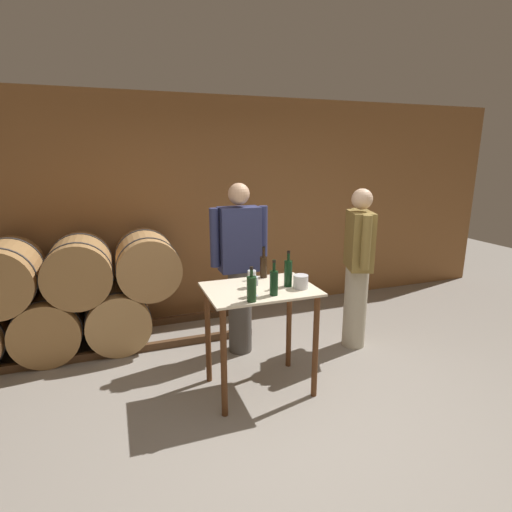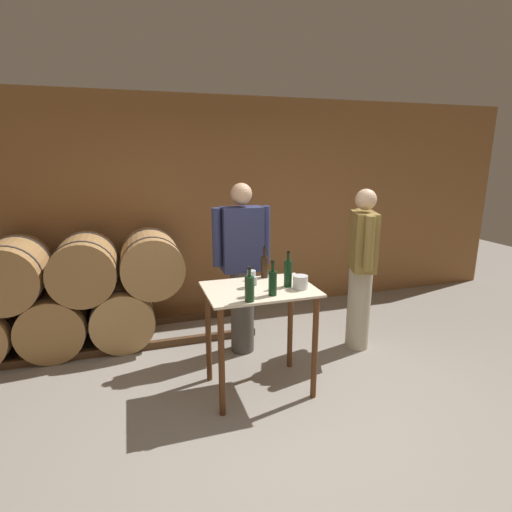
{
  "view_description": "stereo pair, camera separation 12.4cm",
  "coord_description": "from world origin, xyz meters",
  "px_view_note": "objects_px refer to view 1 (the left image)",
  "views": [
    {
      "loc": [
        -1.25,
        -2.38,
        2.01
      ],
      "look_at": [
        -0.15,
        0.67,
        1.18
      ],
      "focal_mm": 28.0,
      "sensor_mm": 36.0,
      "label": 1
    },
    {
      "loc": [
        -1.13,
        -2.42,
        2.01
      ],
      "look_at": [
        -0.15,
        0.67,
        1.18
      ],
      "focal_mm": 28.0,
      "sensor_mm": 36.0,
      "label": 2
    }
  ],
  "objects_px": {
    "wine_bottle_center": "(264,266)",
    "person_host": "(358,266)",
    "wine_glass_near_center": "(252,275)",
    "wine_bottle_left": "(274,282)",
    "wine_bottle_right": "(288,272)",
    "ice_bucket": "(301,282)",
    "wine_bottle_far_left": "(252,288)",
    "wine_glass_near_left": "(254,282)",
    "person_visitor_with_scarf": "(240,266)"
  },
  "relations": [
    {
      "from": "wine_bottle_center",
      "to": "ice_bucket",
      "type": "relative_size",
      "value": 2.34
    },
    {
      "from": "wine_glass_near_center",
      "to": "person_host",
      "type": "bearing_deg",
      "value": 16.58
    },
    {
      "from": "person_host",
      "to": "wine_bottle_right",
      "type": "bearing_deg",
      "value": -154.93
    },
    {
      "from": "wine_glass_near_left",
      "to": "person_visitor_with_scarf",
      "type": "relative_size",
      "value": 0.09
    },
    {
      "from": "wine_bottle_far_left",
      "to": "person_host",
      "type": "bearing_deg",
      "value": 26.52
    },
    {
      "from": "wine_bottle_left",
      "to": "wine_glass_near_center",
      "type": "height_order",
      "value": "wine_bottle_left"
    },
    {
      "from": "wine_glass_near_left",
      "to": "person_host",
      "type": "bearing_deg",
      "value": 23.77
    },
    {
      "from": "wine_bottle_far_left",
      "to": "person_host",
      "type": "xyz_separation_m",
      "value": [
        1.41,
        0.7,
        -0.15
      ]
    },
    {
      "from": "wine_bottle_right",
      "to": "person_host",
      "type": "bearing_deg",
      "value": 25.07
    },
    {
      "from": "wine_bottle_right",
      "to": "wine_bottle_center",
      "type": "bearing_deg",
      "value": 108.74
    },
    {
      "from": "wine_bottle_center",
      "to": "person_visitor_with_scarf",
      "type": "relative_size",
      "value": 0.16
    },
    {
      "from": "wine_bottle_center",
      "to": "person_host",
      "type": "distance_m",
      "value": 1.13
    },
    {
      "from": "person_visitor_with_scarf",
      "to": "wine_bottle_left",
      "type": "bearing_deg",
      "value": -90.62
    },
    {
      "from": "wine_bottle_far_left",
      "to": "ice_bucket",
      "type": "relative_size",
      "value": 2.24
    },
    {
      "from": "wine_bottle_left",
      "to": "wine_glass_near_left",
      "type": "height_order",
      "value": "wine_bottle_left"
    },
    {
      "from": "ice_bucket",
      "to": "person_host",
      "type": "relative_size",
      "value": 0.07
    },
    {
      "from": "wine_bottle_right",
      "to": "person_host",
      "type": "relative_size",
      "value": 0.18
    },
    {
      "from": "wine_bottle_left",
      "to": "person_host",
      "type": "bearing_deg",
      "value": 27.69
    },
    {
      "from": "ice_bucket",
      "to": "person_visitor_with_scarf",
      "type": "relative_size",
      "value": 0.07
    },
    {
      "from": "wine_bottle_far_left",
      "to": "wine_bottle_left",
      "type": "xyz_separation_m",
      "value": [
        0.21,
        0.07,
        0.0
      ]
    },
    {
      "from": "wine_bottle_left",
      "to": "person_visitor_with_scarf",
      "type": "xyz_separation_m",
      "value": [
        0.01,
        0.93,
        -0.12
      ]
    },
    {
      "from": "person_visitor_with_scarf",
      "to": "wine_bottle_far_left",
      "type": "bearing_deg",
      "value": -102.46
    },
    {
      "from": "wine_bottle_center",
      "to": "wine_glass_near_center",
      "type": "relative_size",
      "value": 1.98
    },
    {
      "from": "wine_bottle_right",
      "to": "wine_glass_near_center",
      "type": "distance_m",
      "value": 0.3
    },
    {
      "from": "wine_bottle_center",
      "to": "person_visitor_with_scarf",
      "type": "distance_m",
      "value": 0.49
    },
    {
      "from": "wine_bottle_center",
      "to": "wine_bottle_right",
      "type": "distance_m",
      "value": 0.32
    },
    {
      "from": "wine_bottle_center",
      "to": "wine_bottle_right",
      "type": "xyz_separation_m",
      "value": [
        0.1,
        -0.3,
        0.01
      ]
    },
    {
      "from": "wine_bottle_far_left",
      "to": "wine_bottle_center",
      "type": "distance_m",
      "value": 0.62
    },
    {
      "from": "wine_bottle_center",
      "to": "person_host",
      "type": "height_order",
      "value": "person_host"
    },
    {
      "from": "wine_bottle_right",
      "to": "wine_glass_near_center",
      "type": "bearing_deg",
      "value": 164.02
    },
    {
      "from": "wine_bottle_center",
      "to": "wine_glass_near_left",
      "type": "relative_size",
      "value": 1.82
    },
    {
      "from": "wine_glass_near_center",
      "to": "person_host",
      "type": "relative_size",
      "value": 0.09
    },
    {
      "from": "wine_glass_near_left",
      "to": "person_host",
      "type": "xyz_separation_m",
      "value": [
        1.35,
        0.59,
        -0.15
      ]
    },
    {
      "from": "wine_glass_near_center",
      "to": "person_visitor_with_scarf",
      "type": "bearing_deg",
      "value": 81.02
    },
    {
      "from": "wine_bottle_far_left",
      "to": "wine_bottle_center",
      "type": "xyz_separation_m",
      "value": [
        0.3,
        0.54,
        0.0
      ]
    },
    {
      "from": "ice_bucket",
      "to": "person_host",
      "type": "xyz_separation_m",
      "value": [
        0.93,
        0.55,
        -0.1
      ]
    },
    {
      "from": "wine_bottle_center",
      "to": "wine_glass_near_left",
      "type": "xyz_separation_m",
      "value": [
        -0.24,
        -0.43,
        0.01
      ]
    },
    {
      "from": "ice_bucket",
      "to": "wine_bottle_left",
      "type": "bearing_deg",
      "value": -164.03
    },
    {
      "from": "wine_bottle_right",
      "to": "wine_glass_near_center",
      "type": "relative_size",
      "value": 2.13
    },
    {
      "from": "wine_bottle_center",
      "to": "wine_glass_near_left",
      "type": "bearing_deg",
      "value": -119.3
    },
    {
      "from": "wine_bottle_far_left",
      "to": "wine_bottle_left",
      "type": "bearing_deg",
      "value": 19.44
    },
    {
      "from": "wine_bottle_left",
      "to": "wine_bottle_far_left",
      "type": "bearing_deg",
      "value": -160.56
    },
    {
      "from": "wine_glass_near_left",
      "to": "person_host",
      "type": "height_order",
      "value": "person_host"
    },
    {
      "from": "wine_glass_near_left",
      "to": "wine_glass_near_center",
      "type": "bearing_deg",
      "value": 76.1
    },
    {
      "from": "wine_bottle_center",
      "to": "person_host",
      "type": "bearing_deg",
      "value": 8.49
    },
    {
      "from": "person_visitor_with_scarf",
      "to": "wine_bottle_right",
      "type": "bearing_deg",
      "value": -76.57
    },
    {
      "from": "ice_bucket",
      "to": "person_visitor_with_scarf",
      "type": "xyz_separation_m",
      "value": [
        -0.26,
        0.85,
        -0.06
      ]
    },
    {
      "from": "wine_bottle_left",
      "to": "wine_bottle_right",
      "type": "xyz_separation_m",
      "value": [
        0.19,
        0.16,
        0.01
      ]
    },
    {
      "from": "wine_glass_near_center",
      "to": "person_visitor_with_scarf",
      "type": "distance_m",
      "value": 0.7
    },
    {
      "from": "wine_bottle_far_left",
      "to": "wine_bottle_right",
      "type": "bearing_deg",
      "value": 29.96
    }
  ]
}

